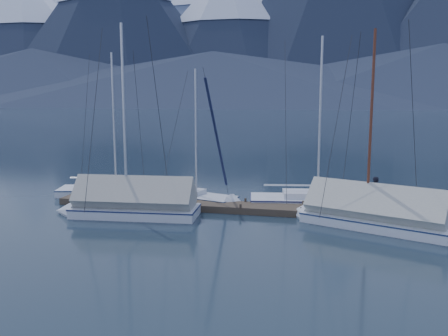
{
  "coord_description": "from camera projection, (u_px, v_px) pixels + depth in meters",
  "views": [
    {
      "loc": [
        5.26,
        -21.27,
        5.88
      ],
      "look_at": [
        0.0,
        2.0,
        2.2
      ],
      "focal_mm": 38.0,
      "sensor_mm": 36.0,
      "label": 1
    }
  ],
  "objects": [
    {
      "name": "mooring_posts",
      "position": [
        215.0,
        203.0,
        24.53
      ],
      "size": [
        15.12,
        1.52,
        0.35
      ],
      "color": "#382D23",
      "rests_on": "ground"
    },
    {
      "name": "sailboat_open_left",
      "position": [
        124.0,
        192.0,
        28.25
      ],
      "size": [
        7.16,
        3.58,
        9.12
      ],
      "color": "silver",
      "rests_on": "ground"
    },
    {
      "name": "dock",
      "position": [
        224.0,
        208.0,
        24.46
      ],
      "size": [
        18.0,
        1.5,
        0.54
      ],
      "color": "#382D23",
      "rests_on": "ground"
    },
    {
      "name": "ground",
      "position": [
        215.0,
        220.0,
        22.55
      ],
      "size": [
        1000.0,
        1000.0,
        0.0
      ],
      "primitive_type": "plane",
      "color": "black",
      "rests_on": "ground"
    },
    {
      "name": "sailboat_open_mid",
      "position": [
        203.0,
        200.0,
        26.21
      ],
      "size": [
        6.29,
        3.4,
        8.01
      ],
      "color": "silver",
      "rests_on": "ground"
    },
    {
      "name": "mountain_range",
      "position": [
        333.0,
        27.0,
        369.82
      ],
      "size": [
        877.0,
        584.0,
        150.5
      ],
      "color": "#475675",
      "rests_on": "ground"
    },
    {
      "name": "person",
      "position": [
        376.0,
        193.0,
        23.05
      ],
      "size": [
        0.45,
        0.63,
        1.62
      ],
      "primitive_type": "imported",
      "rotation": [
        0.0,
        0.0,
        1.69
      ],
      "color": "black",
      "rests_on": "dock"
    },
    {
      "name": "sailboat_open_right",
      "position": [
        327.0,
        203.0,
        25.39
      ],
      "size": [
        7.62,
        3.46,
        9.75
      ],
      "color": "silver",
      "rests_on": "ground"
    },
    {
      "name": "sailboat_covered_near",
      "position": [
        363.0,
        215.0,
        21.55
      ],
      "size": [
        7.73,
        4.85,
        9.66
      ],
      "color": "white",
      "rests_on": "ground"
    },
    {
      "name": "sailboat_covered_far",
      "position": [
        124.0,
        206.0,
        23.28
      ],
      "size": [
        7.38,
        3.07,
        10.12
      ],
      "color": "silver",
      "rests_on": "ground"
    }
  ]
}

